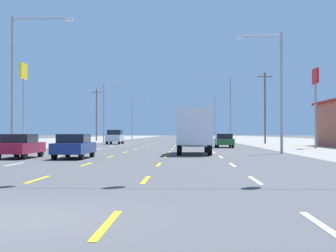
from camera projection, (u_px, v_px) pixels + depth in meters
ground_plane at (166, 143)px, 74.39m from camera, size 572.00×572.00×0.00m
lot_apron_left at (9, 143)px, 75.32m from camera, size 28.00×440.00×0.01m
lot_apron_right at (327, 143)px, 73.47m from camera, size 28.00×440.00×0.01m
lane_markings at (173, 140)px, 112.86m from camera, size 10.64×227.60×0.01m
signal_span_wire at (97, 20)px, 16.43m from camera, size 27.77×0.52×9.13m
sedan_inner_left_nearest at (74, 146)px, 28.54m from camera, size 1.80×4.50×1.46m
sedan_far_left_near at (20, 146)px, 28.90m from camera, size 1.80×4.50×1.46m
box_truck_inner_right_mid at (194, 129)px, 34.57m from camera, size 2.40×7.20×3.23m
sedan_far_right_midfar at (224, 140)px, 50.42m from camera, size 1.80×4.50×1.46m
suv_far_left_far at (115, 137)px, 66.86m from camera, size 1.98×4.90×1.98m
suv_far_right_farther at (200, 135)px, 131.96m from camera, size 1.98×4.90×1.98m
hatchback_inner_right_farthest at (188, 136)px, 133.83m from camera, size 1.72×3.90×1.54m
pole_sign_left_row_1 at (23, 83)px, 56.40m from camera, size 0.24×2.12×9.77m
pole_sign_right_row_1 at (315, 89)px, 48.21m from camera, size 0.24×1.77×8.03m
streetlight_left_row_0 at (18, 73)px, 36.31m from camera, size 4.71×0.26×10.47m
streetlight_right_row_0 at (277, 84)px, 35.57m from camera, size 3.39×0.26×9.02m
streetlight_left_row_1 at (106, 109)px, 76.93m from camera, size 3.92×0.26×9.39m
streetlight_right_row_1 at (228, 105)px, 76.21m from camera, size 4.64×0.26×10.44m
streetlight_left_row_2 at (134, 116)px, 117.56m from camera, size 3.91×0.26×10.14m
streetlight_right_row_2 at (213, 115)px, 116.83m from camera, size 4.04×0.26×10.52m
utility_pole_right_row_1 at (265, 107)px, 69.65m from camera, size 2.20×0.26×10.36m
utility_pole_left_row_2 at (96, 114)px, 97.04m from camera, size 2.20×0.26×10.44m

